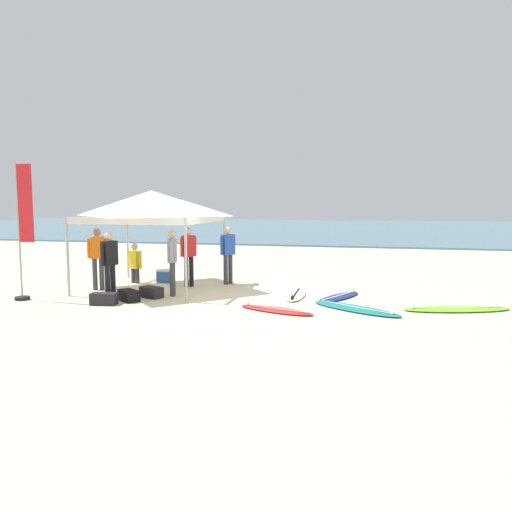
# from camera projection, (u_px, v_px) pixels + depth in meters

# --- Properties ---
(ground_plane) EXTENTS (80.00, 80.00, 0.00)m
(ground_plane) POSITION_uv_depth(u_px,v_px,m) (219.00, 298.00, 12.70)
(ground_plane) COLOR beige
(sea) EXTENTS (80.00, 36.00, 0.10)m
(sea) POSITION_uv_depth(u_px,v_px,m) (330.00, 228.00, 44.38)
(sea) COLOR #568499
(sea) RESTS_ON ground
(canopy_tent) EXTENTS (3.35, 3.35, 2.75)m
(canopy_tent) POSITION_uv_depth(u_px,v_px,m) (152.00, 203.00, 13.88)
(canopy_tent) COLOR #B7B7BC
(canopy_tent) RESTS_ON ground
(surfboard_teal) EXTENTS (2.28, 1.77, 0.19)m
(surfboard_teal) POSITION_uv_depth(u_px,v_px,m) (356.00, 308.00, 11.30)
(surfboard_teal) COLOR #19847F
(surfboard_teal) RESTS_ON ground
(surfboard_white) EXTENTS (0.54, 1.82, 0.19)m
(surfboard_white) POSITION_uv_depth(u_px,v_px,m) (296.00, 295.00, 12.94)
(surfboard_white) COLOR white
(surfboard_white) RESTS_ON ground
(surfboard_navy) EXTENTS (1.23, 1.85, 0.19)m
(surfboard_navy) POSITION_uv_depth(u_px,v_px,m) (339.00, 297.00, 12.69)
(surfboard_navy) COLOR navy
(surfboard_navy) RESTS_ON ground
(surfboard_red) EXTENTS (1.92, 1.12, 0.19)m
(surfboard_red) POSITION_uv_depth(u_px,v_px,m) (276.00, 310.00, 11.17)
(surfboard_red) COLOR red
(surfboard_red) RESTS_ON ground
(surfboard_lime) EXTENTS (2.54, 1.32, 0.19)m
(surfboard_lime) POSITION_uv_depth(u_px,v_px,m) (456.00, 309.00, 11.26)
(surfboard_lime) COLOR #7AD12D
(surfboard_lime) RESTS_ON ground
(person_black) EXTENTS (0.32, 0.53, 1.71)m
(person_black) POSITION_uv_depth(u_px,v_px,m) (110.00, 261.00, 12.33)
(person_black) COLOR black
(person_black) RESTS_ON ground
(person_grey) EXTENTS (0.32, 0.53, 1.71)m
(person_grey) POSITION_uv_depth(u_px,v_px,m) (172.00, 258.00, 12.92)
(person_grey) COLOR #383842
(person_grey) RESTS_ON ground
(person_red) EXTENTS (0.38, 0.48, 1.71)m
(person_red) POSITION_uv_depth(u_px,v_px,m) (189.00, 253.00, 14.27)
(person_red) COLOR black
(person_red) RESTS_ON ground
(person_orange) EXTENTS (0.51, 0.35, 1.71)m
(person_orange) POSITION_uv_depth(u_px,v_px,m) (98.00, 255.00, 13.77)
(person_orange) COLOR #383842
(person_orange) RESTS_ON ground
(person_blue) EXTENTS (0.39, 0.47, 1.71)m
(person_blue) POSITION_uv_depth(u_px,v_px,m) (228.00, 251.00, 14.75)
(person_blue) COLOR #383842
(person_blue) RESTS_ON ground
(person_yellow) EXTENTS (0.51, 0.35, 1.20)m
(person_yellow) POSITION_uv_depth(u_px,v_px,m) (135.00, 261.00, 14.97)
(person_yellow) COLOR #383842
(person_yellow) RESTS_ON ground
(banner_flag) EXTENTS (0.60, 0.36, 3.40)m
(banner_flag) POSITION_uv_depth(u_px,v_px,m) (23.00, 237.00, 12.28)
(banner_flag) COLOR #99999E
(banner_flag) RESTS_ON ground
(gear_bag_near_tent) EXTENTS (0.64, 0.41, 0.28)m
(gear_bag_near_tent) POSITION_uv_depth(u_px,v_px,m) (104.00, 299.00, 11.88)
(gear_bag_near_tent) COLOR #232328
(gear_bag_near_tent) RESTS_ON ground
(gear_bag_by_pole) EXTENTS (0.67, 0.61, 0.28)m
(gear_bag_by_pole) POSITION_uv_depth(u_px,v_px,m) (129.00, 296.00, 12.29)
(gear_bag_by_pole) COLOR black
(gear_bag_by_pole) RESTS_ON ground
(gear_bag_on_sand) EXTENTS (0.68, 0.54, 0.28)m
(gear_bag_on_sand) POSITION_uv_depth(u_px,v_px,m) (151.00, 292.00, 12.75)
(gear_bag_on_sand) COLOR #232328
(gear_bag_on_sand) RESTS_ON ground
(cooler_box) EXTENTS (0.50, 0.36, 0.39)m
(cooler_box) POSITION_uv_depth(u_px,v_px,m) (166.00, 276.00, 15.18)
(cooler_box) COLOR #2D60B7
(cooler_box) RESTS_ON ground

